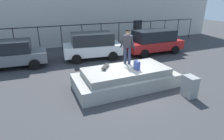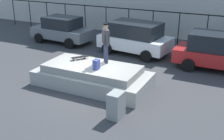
{
  "view_description": "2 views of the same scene",
  "coord_description": "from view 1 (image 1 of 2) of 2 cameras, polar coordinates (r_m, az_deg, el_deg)",
  "views": [
    {
      "loc": [
        -3.79,
        -7.23,
        4.0
      ],
      "look_at": [
        -0.11,
        1.3,
        0.38
      ],
      "focal_mm": 29.25,
      "sensor_mm": 36.0,
      "label": 1
    },
    {
      "loc": [
        5.86,
        -9.97,
        5.15
      ],
      "look_at": [
        0.49,
        0.92,
        0.45
      ],
      "focal_mm": 46.37,
      "sensor_mm": 36.0,
      "label": 2
    }
  ],
  "objects": [
    {
      "name": "skateboard",
      "position": [
        8.69,
        -2.06,
        1.26
      ],
      "size": [
        0.64,
        0.76,
        0.12
      ],
      "color": "black",
      "rests_on": "concrete_ledge"
    },
    {
      "name": "backpack",
      "position": [
        8.54,
        7.77,
        1.44
      ],
      "size": [
        0.2,
        0.28,
        0.41
      ],
      "primitive_type": "cube",
      "rotation": [
        0.0,
        0.0,
        4.71
      ],
      "color": "#3F4C99",
      "rests_on": "concrete_ledge"
    },
    {
      "name": "concrete_ledge",
      "position": [
        8.88,
        4.29,
        -2.52
      ],
      "size": [
        4.93,
        2.29,
        0.93
      ],
      "color": "#9E9B93",
      "rests_on": "ground_plane"
    },
    {
      "name": "car_grey_sedan_near",
      "position": [
        12.81,
        -28.73,
        4.41
      ],
      "size": [
        4.12,
        2.27,
        1.67
      ],
      "color": "slate",
      "rests_on": "ground_plane"
    },
    {
      "name": "fence_row",
      "position": [
        15.85,
        -9.34,
        11.44
      ],
      "size": [
        24.06,
        0.06,
        2.05
      ],
      "color": "black",
      "rests_on": "ground_plane"
    },
    {
      "name": "car_white_hatchback_mid",
      "position": [
        13.15,
        -6.21,
        7.76
      ],
      "size": [
        4.22,
        2.61,
        1.81
      ],
      "color": "white",
      "rests_on": "ground_plane"
    },
    {
      "name": "utility_box",
      "position": [
        8.6,
        23.12,
        -4.78
      ],
      "size": [
        0.47,
        0.62,
        0.94
      ],
      "primitive_type": "cube",
      "rotation": [
        0.0,
        0.0,
        -0.05
      ],
      "color": "gray",
      "rests_on": "ground_plane"
    },
    {
      "name": "ground_plane",
      "position": [
        9.09,
        3.93,
        -4.88
      ],
      "size": [
        60.0,
        60.0,
        0.0
      ],
      "primitive_type": "plane",
      "color": "#38383A"
    },
    {
      "name": "car_red_hatchback_far",
      "position": [
        14.74,
        12.91,
        8.79
      ],
      "size": [
        4.5,
        2.1,
        1.79
      ],
      "color": "#B21E1E",
      "rests_on": "ground_plane"
    },
    {
      "name": "skateboarder",
      "position": [
        9.05,
        4.9,
        7.91
      ],
      "size": [
        0.61,
        0.68,
        1.72
      ],
      "color": "#2D334C",
      "rests_on": "concrete_ledge"
    },
    {
      "name": "warehouse_building",
      "position": [
        20.6,
        -13.49,
        19.34
      ],
      "size": [
        31.38,
        7.97,
        6.96
      ],
      "color": "beige",
      "rests_on": "ground_plane"
    }
  ]
}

